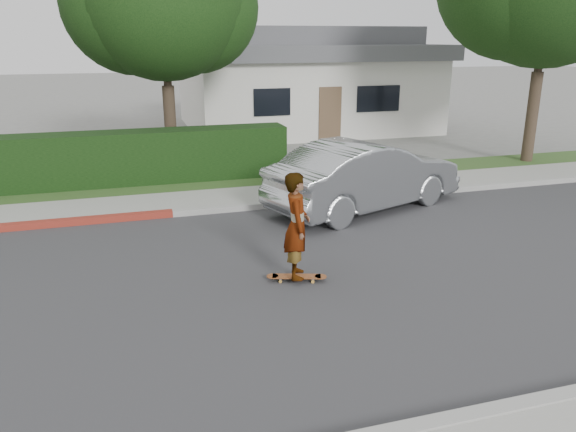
# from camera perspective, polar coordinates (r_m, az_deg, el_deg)

# --- Properties ---
(ground) EXTENTS (120.00, 120.00, 0.00)m
(ground) POSITION_cam_1_polar(r_m,az_deg,el_deg) (9.19, -15.37, -8.13)
(ground) COLOR slate
(ground) RESTS_ON ground
(road) EXTENTS (60.00, 8.00, 0.01)m
(road) POSITION_cam_1_polar(r_m,az_deg,el_deg) (9.18, -15.37, -8.10)
(road) COLOR #2D2D30
(road) RESTS_ON ground
(curb_far) EXTENTS (60.00, 0.20, 0.15)m
(curb_far) POSITION_cam_1_polar(r_m,az_deg,el_deg) (12.99, -16.04, -0.13)
(curb_far) COLOR #9E9E99
(curb_far) RESTS_ON ground
(sidewalk_far) EXTENTS (60.00, 1.60, 0.12)m
(sidewalk_far) POSITION_cam_1_polar(r_m,az_deg,el_deg) (13.86, -16.13, 0.91)
(sidewalk_far) COLOR gray
(sidewalk_far) RESTS_ON ground
(planting_strip) EXTENTS (60.00, 1.60, 0.10)m
(planting_strip) POSITION_cam_1_polar(r_m,az_deg,el_deg) (15.40, -16.26, 2.53)
(planting_strip) COLOR #2D4C1E
(planting_strip) RESTS_ON ground
(hedge) EXTENTS (15.00, 1.00, 1.50)m
(hedge) POSITION_cam_1_polar(r_m,az_deg,el_deg) (16.11, -27.25, 4.47)
(hedge) COLOR black
(hedge) RESTS_ON ground
(tree_center) EXTENTS (5.66, 4.84, 7.44)m
(tree_center) POSITION_cam_1_polar(r_m,az_deg,el_deg) (17.59, -12.74, 20.60)
(tree_center) COLOR #33261C
(tree_center) RESTS_ON ground
(house) EXTENTS (10.60, 8.60, 4.30)m
(house) POSITION_cam_1_polar(r_m,az_deg,el_deg) (25.65, 1.49, 13.71)
(house) COLOR beige
(house) RESTS_ON ground
(skateboard) EXTENTS (1.02, 0.49, 0.09)m
(skateboard) POSITION_cam_1_polar(r_m,az_deg,el_deg) (9.42, 0.88, -6.18)
(skateboard) COLOR gold
(skateboard) RESTS_ON ground
(skateboarder) EXTENTS (0.57, 0.73, 1.77)m
(skateboarder) POSITION_cam_1_polar(r_m,az_deg,el_deg) (9.09, 0.91, -0.99)
(skateboarder) COLOR white
(skateboarder) RESTS_ON skateboard
(car_silver) EXTENTS (5.23, 3.35, 1.63)m
(car_silver) POSITION_cam_1_polar(r_m,az_deg,el_deg) (13.30, 7.88, 4.12)
(car_silver) COLOR #ADB1B5
(car_silver) RESTS_ON ground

